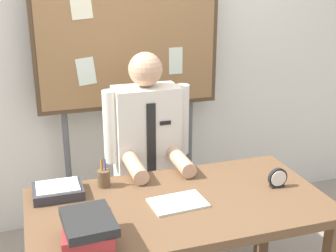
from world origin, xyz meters
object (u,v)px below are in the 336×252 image
at_px(desk, 179,217).
at_px(pen_holder, 104,178).
at_px(open_notebook, 178,203).
at_px(paper_tray, 58,191).
at_px(bulletin_board, 129,36).
at_px(desk_clock, 278,179).
at_px(person, 147,168).
at_px(book_stack, 88,230).

height_order(desk, pen_holder, pen_holder).
xyz_separation_m(open_notebook, paper_tray, (-0.57, 0.28, 0.02)).
bearing_deg(paper_tray, bulletin_board, 53.81).
xyz_separation_m(desk_clock, pen_holder, (-0.91, 0.30, -0.00)).
distance_m(person, paper_tray, 0.70).
relative_size(desk_clock, paper_tray, 0.43).
xyz_separation_m(open_notebook, desk_clock, (0.58, 0.01, 0.04)).
bearing_deg(book_stack, bulletin_board, 68.97).
height_order(bulletin_board, desk_clock, bulletin_board).
relative_size(person, desk_clock, 12.65).
bearing_deg(desk, book_stack, -154.73).
relative_size(book_stack, open_notebook, 1.12).
distance_m(person, open_notebook, 0.65).
xyz_separation_m(person, book_stack, (-0.50, -0.86, 0.15)).
bearing_deg(person, desk, -90.00).
distance_m(desk, bulletin_board, 1.33).
distance_m(book_stack, pen_holder, 0.55).
distance_m(desk, pen_holder, 0.47).
bearing_deg(book_stack, pen_holder, 73.00).
bearing_deg(book_stack, paper_tray, 100.11).
xyz_separation_m(bulletin_board, pen_holder, (-0.34, -0.77, -0.66)).
height_order(desk, open_notebook, open_notebook).
bearing_deg(paper_tray, open_notebook, -25.99).
relative_size(desk, desk_clock, 13.89).
bearing_deg(person, desk_clock, -48.14).
xyz_separation_m(bulletin_board, paper_tray, (-0.59, -0.80, -0.68)).
bearing_deg(bulletin_board, person, -89.96).
bearing_deg(pen_holder, paper_tray, -172.38).
relative_size(person, pen_holder, 8.75).
bearing_deg(person, paper_tray, -148.14).
bearing_deg(open_notebook, desk, 54.01).
relative_size(book_stack, desk_clock, 2.85).
bearing_deg(bulletin_board, pen_holder, -113.68).
bearing_deg(paper_tray, pen_holder, 7.62).
bearing_deg(person, pen_holder, -135.50).
xyz_separation_m(book_stack, open_notebook, (0.49, 0.22, -0.06)).
relative_size(open_notebook, paper_tray, 1.08).
distance_m(bulletin_board, pen_holder, 1.07).
xyz_separation_m(desk, paper_tray, (-0.59, 0.26, 0.12)).
xyz_separation_m(person, open_notebook, (-0.01, -0.65, 0.09)).
relative_size(person, bulletin_board, 0.70).
height_order(desk_clock, pen_holder, pen_holder).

